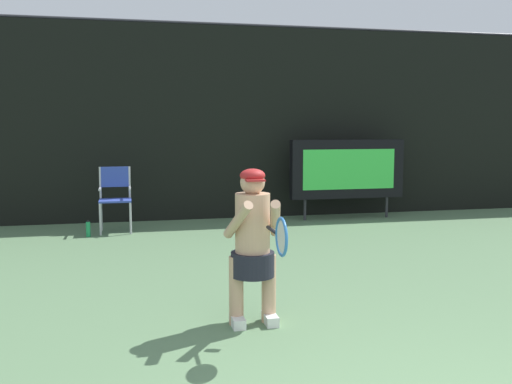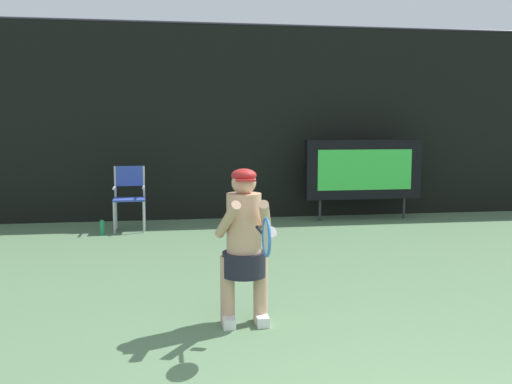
{
  "view_description": "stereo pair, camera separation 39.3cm",
  "coord_description": "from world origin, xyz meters",
  "px_view_note": "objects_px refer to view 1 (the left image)",
  "views": [
    {
      "loc": [
        -1.83,
        -2.35,
        1.79
      ],
      "look_at": [
        -0.45,
        3.8,
        1.05
      ],
      "focal_mm": 40.63,
      "sensor_mm": 36.0,
      "label": 1
    },
    {
      "loc": [
        -1.45,
        -2.43,
        1.79
      ],
      "look_at": [
        -0.45,
        3.8,
        1.05
      ],
      "focal_mm": 40.63,
      "sensor_mm": 36.0,
      "label": 2
    }
  ],
  "objects_px": {
    "water_bottle": "(88,229)",
    "tennis_racket": "(281,236)",
    "umpire_chair": "(115,195)",
    "scoreboard": "(347,169)",
    "tennis_player": "(253,242)"
  },
  "relations": [
    {
      "from": "tennis_racket",
      "to": "umpire_chair",
      "type": "bearing_deg",
      "value": 92.7
    },
    {
      "from": "tennis_player",
      "to": "tennis_racket",
      "type": "relative_size",
      "value": 2.33
    },
    {
      "from": "umpire_chair",
      "to": "tennis_racket",
      "type": "xyz_separation_m",
      "value": [
        1.36,
        -5.53,
        0.3
      ]
    },
    {
      "from": "scoreboard",
      "to": "tennis_racket",
      "type": "height_order",
      "value": "scoreboard"
    },
    {
      "from": "umpire_chair",
      "to": "tennis_racket",
      "type": "bearing_deg",
      "value": -76.23
    },
    {
      "from": "water_bottle",
      "to": "tennis_racket",
      "type": "xyz_separation_m",
      "value": [
        1.78,
        -5.17,
        0.8
      ]
    },
    {
      "from": "umpire_chair",
      "to": "tennis_player",
      "type": "distance_m",
      "value": 5.05
    },
    {
      "from": "scoreboard",
      "to": "tennis_player",
      "type": "xyz_separation_m",
      "value": [
        -2.98,
        -5.29,
        -0.2
      ]
    },
    {
      "from": "umpire_chair",
      "to": "tennis_player",
      "type": "height_order",
      "value": "tennis_player"
    },
    {
      "from": "tennis_racket",
      "to": "scoreboard",
      "type": "bearing_deg",
      "value": 52.91
    },
    {
      "from": "umpire_chair",
      "to": "water_bottle",
      "type": "xyz_separation_m",
      "value": [
        -0.43,
        -0.36,
        -0.5
      ]
    },
    {
      "from": "umpire_chair",
      "to": "tennis_racket",
      "type": "distance_m",
      "value": 5.7
    },
    {
      "from": "umpire_chair",
      "to": "tennis_racket",
      "type": "relative_size",
      "value": 1.79
    },
    {
      "from": "water_bottle",
      "to": "tennis_player",
      "type": "bearing_deg",
      "value": -69.4
    },
    {
      "from": "tennis_player",
      "to": "tennis_racket",
      "type": "bearing_deg",
      "value": -82.88
    }
  ]
}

